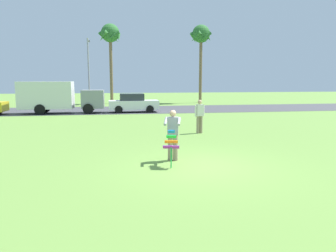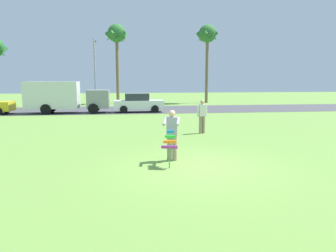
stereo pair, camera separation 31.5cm
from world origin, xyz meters
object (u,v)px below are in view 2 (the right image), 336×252
Objects in this scene: parked_car_white at (138,103)px; streetlight_pole at (95,68)px; parked_truck_grey_van at (63,96)px; person_walker_near at (202,115)px; palm_tree_centre_far at (207,37)px; person_kite_flyer at (172,133)px; palm_tree_right_near at (117,37)px; kite_held at (170,143)px.

parked_car_white is 8.96m from streetlight_pole.
parked_car_white is (6.23, -0.00, -0.64)m from parked_truck_grey_van.
palm_tree_centre_far is at bearing 74.74° from person_walker_near.
person_kite_flyer is 0.41× the size of parked_car_white.
palm_tree_right_near reaches higher than parked_car_white.
palm_tree_centre_far is 1.32× the size of streetlight_pole.
parked_truck_grey_van is (-6.60, 16.88, 0.46)m from person_kite_flyer.
person_kite_flyer is 0.80m from kite_held.
palm_tree_centre_far is (14.98, 10.48, 6.37)m from parked_truck_grey_van.
parked_truck_grey_van is 1.59× the size of parked_car_white.
palm_tree_right_near is at bearing 99.94° from parked_car_white.
palm_tree_right_near reaches higher than parked_truck_grey_van.
person_kite_flyer is 5.88m from person_walker_near.
kite_held is 29.36m from palm_tree_right_near.
parked_car_white reaches higher than kite_held.
palm_tree_right_near is at bearing 178.19° from palm_tree_centre_far.
person_walker_near is (-6.00, -21.99, -6.85)m from palm_tree_centre_far.
parked_car_white is 11.83m from person_walker_near.
streetlight_pole is (2.06, 7.25, 2.59)m from parked_truck_grey_van.
streetlight_pole is at bearing -165.95° from palm_tree_centre_far.
streetlight_pole is at bearing -122.47° from palm_tree_right_near.
palm_tree_right_near is 23.78m from person_walker_near.
kite_held is at bearing -85.82° from palm_tree_right_near.
streetlight_pole is (-4.17, 7.25, 3.22)m from parked_car_white.
person_kite_flyer is 0.25× the size of streetlight_pole.
person_kite_flyer reaches higher than kite_held.
streetlight_pole is 20.22m from person_walker_near.
kite_held is at bearing -106.95° from palm_tree_centre_far.
person_kite_flyer is 0.19× the size of palm_tree_right_near.
parked_car_white is 2.44× the size of person_walker_near.
palm_tree_centre_far is at bearing -1.81° from palm_tree_right_near.
palm_tree_right_near is 5.28× the size of person_walker_near.
parked_truck_grey_van is 3.88× the size of person_walker_near.
parked_car_white is at bearing -60.09° from streetlight_pole.
streetlight_pole is (-12.92, -3.23, -3.78)m from palm_tree_centre_far.
person_kite_flyer is at bearing -107.03° from palm_tree_centre_far.
parked_truck_grey_van is at bearing -111.81° from palm_tree_right_near.
palm_tree_right_near reaches higher than streetlight_pole.
streetlight_pole is (-2.27, -3.57, -3.68)m from palm_tree_right_near.
parked_car_white is (-0.18, 17.64, 0.01)m from kite_held.
parked_truck_grey_van reaches higher than person_kite_flyer.
kite_held is 0.12× the size of palm_tree_centre_far.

